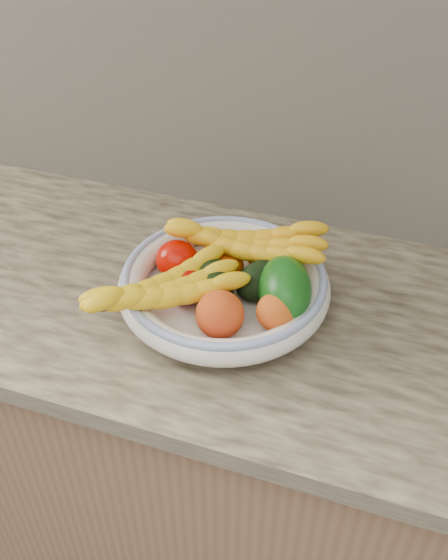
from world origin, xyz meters
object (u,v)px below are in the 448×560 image
at_px(banana_bunch_back, 245,247).
at_px(fruit_bowl, 224,285).
at_px(banana_bunch_front, 164,293).
at_px(green_mango, 285,289).

bearing_deg(banana_bunch_back, fruit_bowl, -110.37).
height_order(banana_bunch_back, banana_bunch_front, banana_bunch_back).
xyz_separation_m(green_mango, banana_bunch_back, (-0.10, 0.08, 0.01)).
height_order(fruit_bowl, green_mango, green_mango).
relative_size(fruit_bowl, green_mango, 2.73).
bearing_deg(banana_bunch_front, fruit_bowl, 1.67).
xyz_separation_m(fruit_bowl, banana_bunch_back, (0.02, 0.07, 0.04)).
height_order(fruit_bowl, banana_bunch_front, banana_bunch_front).
relative_size(fruit_bowl, banana_bunch_front, 1.26).
distance_m(banana_bunch_back, banana_bunch_front, 0.19).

